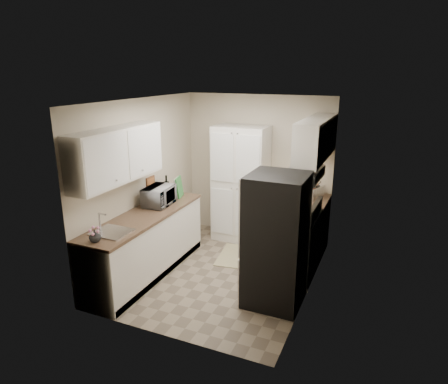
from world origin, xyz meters
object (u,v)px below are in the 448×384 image
Objects in this scene: electric_range at (293,244)px; wine_bottle at (167,188)px; pantry_cabinet at (241,184)px; toaster_oven at (311,192)px; microwave at (159,196)px; refrigerator at (276,240)px.

wine_bottle is at bearing -179.05° from electric_range.
pantry_cabinet reaches higher than electric_range.
electric_range is 2.16m from wine_bottle.
toaster_oven is at bearing 23.76° from wine_bottle.
toaster_oven is (1.22, -0.03, 0.02)m from pantry_cabinet.
pantry_cabinet is 5.87× the size of wine_bottle.
pantry_cabinet is 1.77× the size of electric_range.
microwave is 0.35m from wine_bottle.
toaster_oven is (0.08, 1.70, 0.17)m from refrigerator.
pantry_cabinet is at bearing -162.17° from toaster_oven.
pantry_cabinet is 1.22m from toaster_oven.
wine_bottle is (-0.89, -0.96, 0.09)m from pantry_cabinet.
pantry_cabinet is 5.72× the size of toaster_oven.
refrigerator reaches higher than electric_range.
refrigerator is (-0.03, -0.80, 0.37)m from electric_range.
pantry_cabinet is at bearing -37.14° from microwave.
toaster_oven is (2.04, 1.28, -0.04)m from microwave.
wine_bottle is (-0.07, 0.34, 0.03)m from microwave.
microwave is 1.52× the size of wine_bottle.
pantry_cabinet is at bearing 141.78° from electric_range.
refrigerator is at bearing -56.54° from pantry_cabinet.
electric_range is 3.23× the size of toaster_oven.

